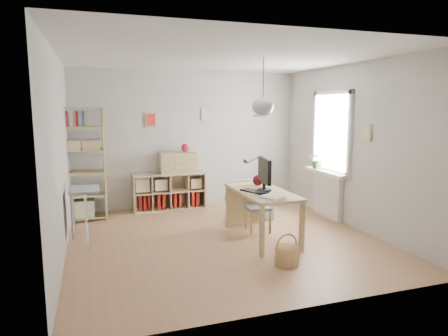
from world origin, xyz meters
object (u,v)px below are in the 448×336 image
object	(u,v)px
desk	(262,197)
monitor	(264,173)
cube_shelf	(168,194)
chair	(257,205)
tall_bookshelf	(81,159)
storage_chest	(251,206)
drawer_chest	(178,163)

from	to	relation	value
desk	monitor	xyz separation A→B (m)	(0.04, -0.01, 0.37)
cube_shelf	chair	size ratio (longest dim) A/B	1.88
desk	monitor	size ratio (longest dim) A/B	2.67
desk	chair	distance (m)	0.48
monitor	tall_bookshelf	bearing A→B (deg)	151.62
desk	tall_bookshelf	world-z (taller)	tall_bookshelf
tall_bookshelf	chair	size ratio (longest dim) A/B	2.69
cube_shelf	storage_chest	world-z (taller)	cube_shelf
chair	storage_chest	distance (m)	0.73
tall_bookshelf	storage_chest	xyz separation A→B (m)	(2.86, -0.86, -0.87)
tall_bookshelf	drawer_chest	xyz separation A→B (m)	(1.76, 0.24, -0.17)
tall_bookshelf	desk	bearing A→B (deg)	-37.01
cube_shelf	monitor	distance (m)	2.58
storage_chest	cube_shelf	bearing A→B (deg)	130.79
cube_shelf	monitor	bearing A→B (deg)	-64.67
storage_chest	drawer_chest	bearing A→B (deg)	127.04
desk	cube_shelf	xyz separation A→B (m)	(-1.02, 2.23, -0.36)
cube_shelf	storage_chest	distance (m)	1.73
tall_bookshelf	storage_chest	distance (m)	3.11
desk	tall_bookshelf	bearing A→B (deg)	142.99
cube_shelf	storage_chest	size ratio (longest dim) A/B	1.73
tall_bookshelf	monitor	world-z (taller)	tall_bookshelf
chair	monitor	size ratio (longest dim) A/B	1.33
chair	storage_chest	bearing A→B (deg)	81.67
tall_bookshelf	storage_chest	bearing A→B (deg)	-16.70
desk	drawer_chest	xyz separation A→B (m)	(-0.82, 2.19, 0.26)
chair	monitor	xyz separation A→B (m)	(-0.07, -0.42, 0.60)
chair	drawer_chest	size ratio (longest dim) A/B	1.06
desk	drawer_chest	bearing A→B (deg)	110.57
tall_bookshelf	monitor	bearing A→B (deg)	-36.70
chair	drawer_chest	bearing A→B (deg)	123.22
tall_bookshelf	chair	bearing A→B (deg)	-29.76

